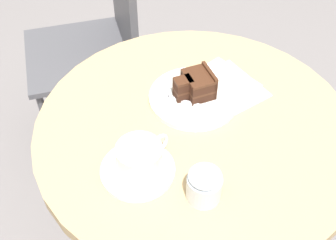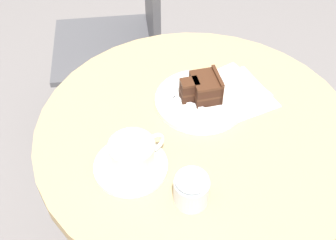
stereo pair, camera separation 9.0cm
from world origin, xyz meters
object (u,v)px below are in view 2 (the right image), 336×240
Objects in this scene: teaspoon at (146,175)px; sugar_pot at (191,188)px; cake_slice at (203,88)px; napkin at (231,93)px; cake_plate at (200,100)px; coffee_cup at (133,154)px; fork at (181,100)px; cafe_chair at (129,22)px; saucer at (131,166)px.

sugar_pot is at bearing 70.79° from teaspoon.
napkin is at bearing -17.29° from cake_slice.
cake_plate is 0.27m from sugar_pot.
sugar_pot reaches higher than teaspoon.
cake_slice is 0.08m from napkin.
coffee_cup is 0.58× the size of cake_plate.
cake_plate is (0.23, 0.11, -0.01)m from teaspoon.
cake_plate is (0.23, 0.07, -0.04)m from coffee_cup.
fork is at bearing 154.37° from cake_plate.
cafe_chair is at bearing 75.60° from cake_slice.
sugar_pot is (-0.34, -0.78, 0.18)m from cafe_chair.
napkin is at bearing -14.04° from cake_plate.
fork reaches higher than napkin.
sugar_pot is (-0.20, -0.20, -0.00)m from cake_slice.
napkin is (0.07, -0.02, -0.04)m from cake_slice.
cake_slice is (0.24, 0.07, -0.00)m from coffee_cup.
cafe_chair is 12.41× the size of sugar_pot.
fork is at bearing 23.49° from saucer.
teaspoon is 0.10m from sugar_pot.
sugar_pot reaches higher than cake_slice.
saucer is 1.46× the size of cake_slice.
coffee_cup is at bearing 109.41° from sugar_pot.
saucer is 1.23× the size of coffee_cup.
cafe_chair reaches higher than fork.
cafe_chair is at bearing 58.49° from saucer.
coffee_cup is 0.24m from cake_plate.
fork is (-0.05, 0.02, -0.03)m from cake_slice.
coffee_cup is (0.01, -0.00, 0.04)m from saucer.
fork is (0.19, 0.09, -0.03)m from coffee_cup.
sugar_pot is (-0.27, -0.18, 0.03)m from napkin.
saucer is 0.71× the size of cake_plate.
cake_slice is at bearing 161.75° from teaspoon.
coffee_cup is at bearing -163.42° from cake_slice.
teaspoon is 0.22m from fork.
fork is at bearing 25.10° from coffee_cup.
cafe_chair is at bearing -162.36° from teaspoon.
fork reaches higher than saucer.
cafe_chair is at bearing 59.01° from coffee_cup.
cafe_chair reaches higher than cake_slice.
cake_plate is at bearing 162.16° from teaspoon.
coffee_cup is 0.90× the size of fork.
cake_slice is at bearing 45.76° from sugar_pot.
cake_plate is at bearing 15.43° from saucer.
coffee_cup is at bearing -163.30° from cake_plate.
cake_plate is 0.08m from napkin.
cake_slice is 0.62m from cafe_chair.
coffee_cup reaches higher than saucer.
cake_slice reaches higher than teaspoon.
sugar_pot is (-0.19, -0.20, 0.03)m from cake_plate.
fork reaches higher than cake_plate.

